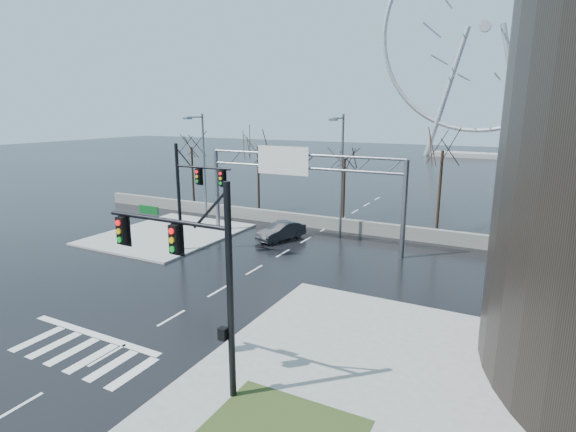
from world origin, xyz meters
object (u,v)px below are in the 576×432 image
Objects in this scene: sign_gantry at (296,178)px; ferris_wheel at (484,35)px; car at (281,231)px; signal_mast_far at (190,189)px; signal_mast_near at (197,267)px.

sign_gantry is 0.32× the size of ferris_wheel.
car is (-6.83, -79.87, -25.42)m from ferris_wheel.
sign_gantry is (5.49, 6.00, 0.35)m from signal_mast_far.
signal_mast_far is at bearing 130.26° from signal_mast_near.
sign_gantry is (-5.52, 19.00, 0.31)m from signal_mast_near.
sign_gantry is at bearing 106.19° from signal_mast_near.
signal_mast_far is at bearing -97.20° from ferris_wheel.
sign_gantry is 3.76× the size of car.
signal_mast_near is 19.79m from sign_gantry.
signal_mast_near is at bearing -73.81° from sign_gantry.
ferris_wheel is at bearing 82.80° from signal_mast_far.
ferris_wheel is (10.87, 86.04, 21.30)m from signal_mast_far.
car is (-6.97, 19.17, -4.16)m from signal_mast_near.
signal_mast_near is 20.82m from car.
signal_mast_far is at bearing -132.47° from sign_gantry.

